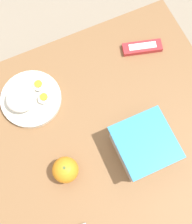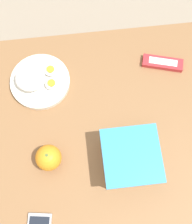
% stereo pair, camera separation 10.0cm
% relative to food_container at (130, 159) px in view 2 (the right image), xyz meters
% --- Properties ---
extents(ground_plane, '(10.00, 10.00, 0.00)m').
position_rel_food_container_xyz_m(ground_plane, '(0.14, -0.10, -0.75)').
color(ground_plane, gray).
extents(table, '(0.96, 0.78, 0.71)m').
position_rel_food_container_xyz_m(table, '(0.14, -0.10, -0.13)').
color(table, brown).
rests_on(table, ground_plane).
extents(food_container, '(0.17, 0.17, 0.10)m').
position_rel_food_container_xyz_m(food_container, '(0.00, 0.00, 0.00)').
color(food_container, white).
rests_on(food_container, table).
extents(orange_fruit, '(0.08, 0.08, 0.08)m').
position_rel_food_container_xyz_m(orange_fruit, '(0.25, -0.03, -0.01)').
color(orange_fruit, orange).
rests_on(orange_fruit, table).
extents(rice_plate, '(0.20, 0.20, 0.07)m').
position_rel_food_container_xyz_m(rice_plate, '(0.27, -0.30, -0.02)').
color(rice_plate, silver).
rests_on(rice_plate, table).
extents(candy_bar, '(0.15, 0.08, 0.02)m').
position_rel_food_container_xyz_m(candy_bar, '(-0.17, -0.33, -0.04)').
color(candy_bar, '#B7282D').
rests_on(candy_bar, table).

